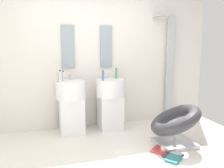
% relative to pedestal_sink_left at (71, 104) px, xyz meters
% --- Properties ---
extents(ground_plane, '(4.80, 3.60, 0.04)m').
position_rel_pedestal_sink_left_xyz_m(ground_plane, '(0.34, -1.32, -0.52)').
color(ground_plane, silver).
extents(rear_partition, '(4.80, 0.10, 2.60)m').
position_rel_pedestal_sink_left_xyz_m(rear_partition, '(0.34, 0.33, 0.80)').
color(rear_partition, silver).
rests_on(rear_partition, ground_plane).
extents(pedestal_sink_left, '(0.50, 0.50, 1.00)m').
position_rel_pedestal_sink_left_xyz_m(pedestal_sink_left, '(0.00, 0.00, 0.00)').
color(pedestal_sink_left, white).
rests_on(pedestal_sink_left, ground_plane).
extents(pedestal_sink_right, '(0.50, 0.50, 1.00)m').
position_rel_pedestal_sink_left_xyz_m(pedestal_sink_right, '(0.69, 0.00, 0.00)').
color(pedestal_sink_right, white).
rests_on(pedestal_sink_right, ground_plane).
extents(vanity_mirror_left, '(0.22, 0.03, 0.74)m').
position_rel_pedestal_sink_left_xyz_m(vanity_mirror_left, '(0.00, 0.26, 0.97)').
color(vanity_mirror_left, '#8C9EA8').
extents(vanity_mirror_right, '(0.22, 0.03, 0.74)m').
position_rel_pedestal_sink_left_xyz_m(vanity_mirror_right, '(0.69, 0.26, 0.97)').
color(vanity_mirror_right, '#8C9EA8').
extents(shower_column, '(0.49, 0.24, 2.05)m').
position_rel_pedestal_sink_left_xyz_m(shower_column, '(1.97, 0.21, 0.58)').
color(shower_column, '#B7BABF').
rests_on(shower_column, ground_plane).
extents(lounge_chair, '(1.01, 1.01, 0.65)m').
position_rel_pedestal_sink_left_xyz_m(lounge_chair, '(1.42, -0.98, -0.15)').
color(lounge_chair, '#B7BABF').
rests_on(lounge_chair, ground_plane).
extents(area_rug, '(1.14, 0.81, 0.01)m').
position_rel_pedestal_sink_left_xyz_m(area_rug, '(1.03, -1.31, -0.49)').
color(area_rug, white).
rests_on(area_rug, ground_plane).
extents(magazine_charcoal, '(0.32, 0.26, 0.03)m').
position_rel_pedestal_sink_left_xyz_m(magazine_charcoal, '(1.19, -1.32, -0.47)').
color(magazine_charcoal, '#38383D').
rests_on(magazine_charcoal, area_rug).
extents(magazine_red, '(0.36, 0.35, 0.03)m').
position_rel_pedestal_sink_left_xyz_m(magazine_red, '(1.12, -1.12, -0.47)').
color(magazine_red, '#B73838').
rests_on(magazine_red, area_rug).
extents(magazine_teal, '(0.28, 0.27, 0.03)m').
position_rel_pedestal_sink_left_xyz_m(magazine_teal, '(1.14, -1.42, -0.47)').
color(magazine_teal, teal).
rests_on(magazine_teal, area_rug).
extents(coffee_mug, '(0.07, 0.07, 0.09)m').
position_rel_pedestal_sink_left_xyz_m(coffee_mug, '(1.12, -1.18, -0.44)').
color(coffee_mug, white).
rests_on(coffee_mug, area_rug).
extents(soap_bottle_white, '(0.05, 0.05, 0.17)m').
position_rel_pedestal_sink_left_xyz_m(soap_bottle_white, '(-0.12, 0.06, 0.48)').
color(soap_bottle_white, white).
rests_on(soap_bottle_white, pedestal_sink_left).
extents(soap_bottle_blue, '(0.04, 0.04, 0.17)m').
position_rel_pedestal_sink_left_xyz_m(soap_bottle_blue, '(0.54, -0.08, 0.48)').
color(soap_bottle_blue, '#4C72B7').
rests_on(soap_bottle_blue, pedestal_sink_right).
extents(soap_bottle_amber, '(0.05, 0.05, 0.16)m').
position_rel_pedestal_sink_left_xyz_m(soap_bottle_amber, '(-0.18, 0.02, 0.48)').
color(soap_bottle_amber, '#C68C38').
rests_on(soap_bottle_amber, pedestal_sink_left).
extents(soap_bottle_green, '(0.04, 0.04, 0.19)m').
position_rel_pedestal_sink_left_xyz_m(soap_bottle_green, '(0.82, 0.08, 0.49)').
color(soap_bottle_green, '#59996B').
rests_on(soap_bottle_green, pedestal_sink_right).
extents(soap_bottle_clear, '(0.05, 0.05, 0.20)m').
position_rel_pedestal_sink_left_xyz_m(soap_bottle_clear, '(-0.17, -0.03, 0.49)').
color(soap_bottle_clear, silver).
rests_on(soap_bottle_clear, pedestal_sink_left).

